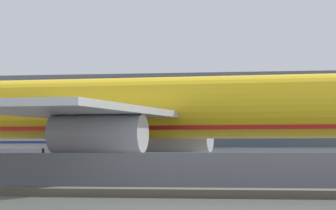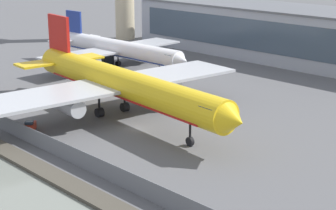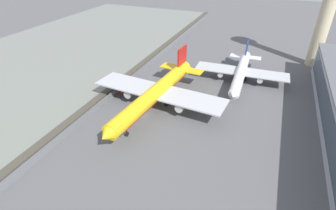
{
  "view_description": "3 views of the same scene",
  "coord_description": "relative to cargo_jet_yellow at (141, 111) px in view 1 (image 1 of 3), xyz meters",
  "views": [
    {
      "loc": [
        11.56,
        -76.6,
        2.69
      ],
      "look_at": [
        -3.88,
        0.73,
        6.37
      ],
      "focal_mm": 105.0,
      "sensor_mm": 36.0,
      "label": 1
    },
    {
      "loc": [
        66.43,
        -55.88,
        29.14
      ],
      "look_at": [
        0.76,
        6.77,
        2.8
      ],
      "focal_mm": 60.0,
      "sensor_mm": 36.0,
      "label": 2
    },
    {
      "loc": [
        65.29,
        35.83,
        49.71
      ],
      "look_at": [
        -5.89,
        6.89,
        2.28
      ],
      "focal_mm": 28.0,
      "sensor_mm": 36.0,
      "label": 3
    }
  ],
  "objects": [
    {
      "name": "perimeter_fence",
      "position": [
        6.43,
        -18.28,
        -4.7
      ],
      "size": [
        280.0,
        0.1,
        2.54
      ],
      "color": "slate",
      "rests_on": "ground"
    },
    {
      "name": "terminal_building",
      "position": [
        -8.45,
        63.25,
        0.69
      ],
      "size": [
        93.11,
        21.88,
        13.32
      ],
      "color": "#9EA3AD",
      "rests_on": "ground"
    },
    {
      "name": "baggage_tug",
      "position": [
        -4.17,
        -15.31,
        -5.17
      ],
      "size": [
        3.48,
        3.29,
        1.8
      ],
      "color": "red",
      "rests_on": "ground"
    },
    {
      "name": "shoreline_seawall",
      "position": [
        6.43,
        -22.78,
        -5.73
      ],
      "size": [
        320.0,
        3.0,
        0.5
      ],
      "color": "#474238",
      "rests_on": "ground"
    },
    {
      "name": "ground_plane",
      "position": [
        6.43,
        -2.28,
        -5.98
      ],
      "size": [
        500.0,
        500.0,
        0.0
      ],
      "primitive_type": "plane",
      "color": "#565659"
    },
    {
      "name": "cargo_jet_yellow",
      "position": [
        0.0,
        0.0,
        0.0
      ],
      "size": [
        56.26,
        48.77,
        15.66
      ],
      "color": "yellow",
      "rests_on": "ground"
    }
  ]
}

